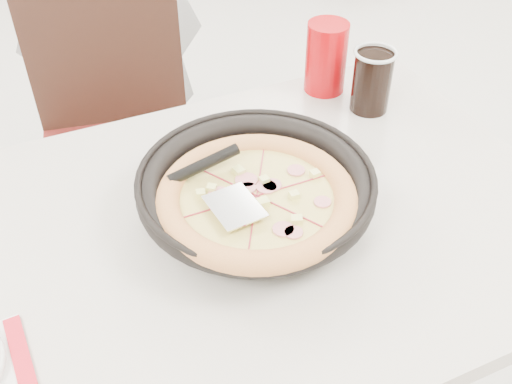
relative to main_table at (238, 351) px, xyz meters
name	(u,v)px	position (x,y,z in m)	size (l,w,h in m)	color
floor	(166,283)	(-0.02, 0.57, -0.38)	(7.00, 7.00, 0.00)	beige
main_table	(238,351)	(0.00, 0.00, 0.00)	(1.20, 0.80, 0.75)	silver
chair_far	(121,155)	(-0.07, 0.65, 0.10)	(0.42, 0.42, 0.95)	black
trivet	(264,221)	(0.04, -0.03, 0.39)	(0.13, 0.13, 0.04)	black
pizza_pan	(256,196)	(0.05, 0.01, 0.42)	(0.37, 0.37, 0.01)	black
pizza	(257,206)	(0.03, -0.03, 0.44)	(0.30, 0.30, 0.02)	tan
pizza_server	(235,206)	(-0.02, -0.05, 0.47)	(0.07, 0.09, 0.00)	white
cola_glass	(372,82)	(0.41, 0.22, 0.44)	(0.08, 0.08, 0.13)	black
red_cup	(326,57)	(0.36, 0.33, 0.45)	(0.09, 0.09, 0.16)	#B5060B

